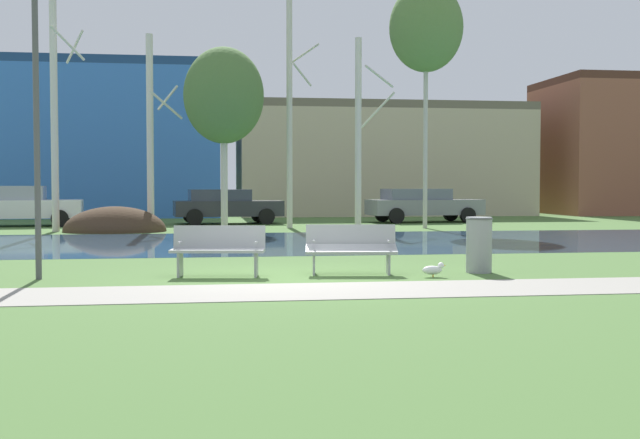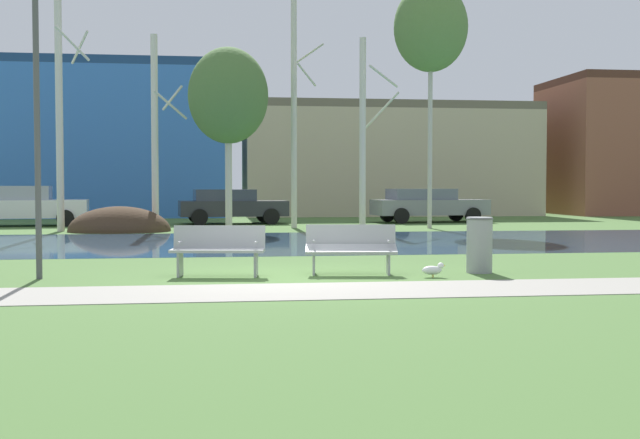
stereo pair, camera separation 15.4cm
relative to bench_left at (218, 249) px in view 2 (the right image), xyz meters
The scene contains 20 objects.
ground_plane 9.56m from the bench_left, 83.07° to the left, with size 120.00×120.00×0.00m, color #476B33.
paved_path_strip 2.51m from the bench_left, 62.12° to the right, with size 60.00×1.88×0.01m, color gray.
river_band 8.06m from the bench_left, 81.77° to the left, with size 80.00×8.66×0.01m, color #33516B.
soil_mound 14.10m from the bench_left, 103.32° to the left, with size 3.43×2.53×1.71m, color #423021.
bench_left is the anchor object (origin of this frame).
bench_right 2.33m from the bench_left, ahead, with size 1.66×0.78×0.87m.
trash_bin 4.66m from the bench_left, ahead, with size 0.49×0.49×1.00m.
seagull 3.72m from the bench_left, 10.50° to the right, with size 0.42×0.15×0.25m.
streetlamp 4.54m from the bench_left, behind, with size 0.32×0.32×5.93m.
birch_far_left 15.51m from the bench_left, 110.33° to the left, with size 1.18×2.03×8.79m.
birch_left 15.11m from the bench_left, 98.11° to the left, with size 1.26×2.11×6.82m.
birch_center_left 15.09m from the bench_left, 88.25° to the left, with size 2.82×2.82×6.41m.
birch_center 15.96m from the bench_left, 79.36° to the left, with size 1.20×1.89×8.78m.
birch_center_right 15.35m from the bench_left, 69.69° to the left, with size 1.44×2.54×6.78m.
birch_right 17.62m from the bench_left, 61.75° to the left, with size 2.66×2.66×9.30m.
parked_van_nearest_white 19.28m from the bench_left, 112.33° to the left, with size 4.74×2.35×1.54m.
parked_sedan_second_dark 18.57m from the bench_left, 88.16° to the left, with size 4.46×2.42×1.39m.
parked_hatch_third_grey 20.73m from the bench_left, 64.78° to the left, with size 4.90×2.37×1.41m.
building_blue_store 29.63m from the bench_left, 103.29° to the left, with size 14.50×8.96×7.59m.
building_beige_block 29.72m from the bench_left, 72.27° to the left, with size 15.01×7.48×5.77m.
Camera 2 is at (-1.21, -13.32, 1.58)m, focal length 44.77 mm.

